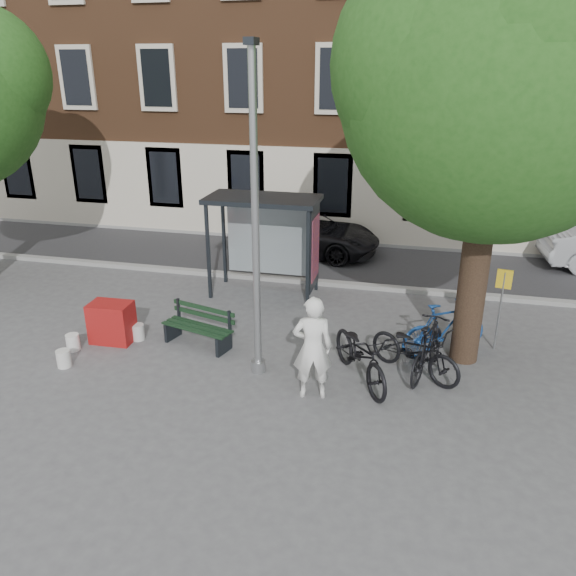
% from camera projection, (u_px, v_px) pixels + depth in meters
% --- Properties ---
extents(ground, '(90.00, 90.00, 0.00)m').
position_uv_depth(ground, '(259.00, 371.00, 11.21)').
color(ground, '#4C4C4F').
rests_on(ground, ground).
extents(road, '(40.00, 4.00, 0.01)m').
position_uv_depth(road, '(321.00, 261.00, 17.53)').
color(road, '#28282B').
rests_on(road, ground).
extents(curb_near, '(40.00, 0.25, 0.12)m').
position_uv_depth(curb_near, '(308.00, 281.00, 15.70)').
color(curb_near, gray).
rests_on(curb_near, ground).
extents(curb_far, '(40.00, 0.25, 0.12)m').
position_uv_depth(curb_far, '(331.00, 241.00, 19.32)').
color(curb_far, gray).
rests_on(curb_far, ground).
extents(building_row, '(30.00, 8.00, 14.00)m').
position_uv_depth(building_row, '(355.00, 27.00, 20.38)').
color(building_row, brown).
rests_on(building_row, ground).
extents(lamppost, '(0.28, 0.35, 6.11)m').
position_uv_depth(lamppost, '(256.00, 237.00, 10.18)').
color(lamppost, '#9EA0A3').
rests_on(lamppost, ground).
extents(tree_right, '(5.76, 5.60, 8.20)m').
position_uv_depth(tree_right, '(502.00, 70.00, 9.52)').
color(tree_right, black).
rests_on(tree_right, ground).
extents(bus_shelter, '(2.85, 1.45, 2.62)m').
position_uv_depth(bus_shelter, '(279.00, 224.00, 14.34)').
color(bus_shelter, '#1E2328').
rests_on(bus_shelter, ground).
extents(painter, '(0.81, 0.62, 1.97)m').
position_uv_depth(painter, '(313.00, 348.00, 10.03)').
color(painter, white).
rests_on(painter, ground).
extents(bench, '(1.69, 0.94, 0.83)m').
position_uv_depth(bench, '(199.00, 328.00, 12.16)').
color(bench, '#1E2328').
rests_on(bench, ground).
extents(bike_a, '(2.09, 1.71, 1.07)m').
position_uv_depth(bike_a, '(415.00, 350.00, 10.91)').
color(bike_a, black).
rests_on(bike_a, ground).
extents(bike_b, '(1.96, 1.53, 1.19)m').
position_uv_depth(bike_b, '(444.00, 329.00, 11.65)').
color(bike_b, '#1B4896').
rests_on(bike_b, ground).
extents(bike_c, '(1.80, 2.28, 1.16)m').
position_uv_depth(bike_c, '(361.00, 354.00, 10.67)').
color(bike_c, black).
rests_on(bike_c, ground).
extents(bike_d, '(1.07, 1.99, 1.15)m').
position_uv_depth(bike_d, '(428.00, 348.00, 10.91)').
color(bike_d, black).
rests_on(bike_d, ground).
extents(car_dark, '(4.97, 2.81, 1.31)m').
position_uv_depth(car_dark, '(306.00, 233.00, 18.11)').
color(car_dark, black).
rests_on(car_dark, ground).
extents(red_stand, '(0.92, 0.63, 0.90)m').
position_uv_depth(red_stand, '(112.00, 322.00, 12.29)').
color(red_stand, maroon).
rests_on(red_stand, ground).
extents(bucket_a, '(0.34, 0.34, 0.36)m').
position_uv_depth(bucket_a, '(73.00, 342.00, 11.99)').
color(bucket_a, silver).
rests_on(bucket_a, ground).
extents(bucket_b, '(0.32, 0.32, 0.36)m').
position_uv_depth(bucket_b, '(138.00, 332.00, 12.45)').
color(bucket_b, silver).
rests_on(bucket_b, ground).
extents(bucket_c, '(0.33, 0.33, 0.36)m').
position_uv_depth(bucket_c, '(64.00, 359.00, 11.32)').
color(bucket_c, silver).
rests_on(bucket_c, ground).
extents(notice_sign, '(0.31, 0.08, 1.81)m').
position_uv_depth(notice_sign, '(502.00, 293.00, 11.63)').
color(notice_sign, '#9EA0A3').
rests_on(notice_sign, ground).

